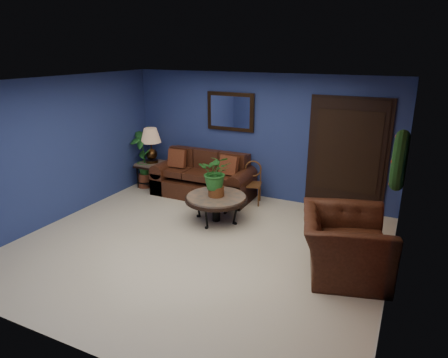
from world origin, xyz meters
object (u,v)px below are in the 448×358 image
at_px(sofa, 205,181).
at_px(armchair, 344,244).
at_px(coffee_table, 216,199).
at_px(side_chair, 252,180).
at_px(end_table, 153,168).
at_px(table_lamp, 151,141).

distance_m(sofa, armchair, 3.67).
xyz_separation_m(sofa, armchair, (3.16, -1.86, 0.12)).
relative_size(coffee_table, side_chair, 1.32).
xyz_separation_m(coffee_table, end_table, (-2.12, 1.06, 0.01)).
height_order(sofa, table_lamp, table_lamp).
distance_m(sofa, side_chair, 1.07).
relative_size(sofa, coffee_table, 1.87).
height_order(sofa, side_chair, sofa).
bearing_deg(table_lamp, sofa, 1.23).
bearing_deg(armchair, coffee_table, 56.63).
height_order(sofa, armchair, sofa).
distance_m(end_table, armchair, 4.81).
bearing_deg(table_lamp, end_table, 0.00).
xyz_separation_m(coffee_table, side_chair, (0.23, 1.12, 0.06)).
height_order(table_lamp, side_chair, table_lamp).
bearing_deg(end_table, armchair, -22.43).
height_order(coffee_table, side_chair, side_chair).
distance_m(sofa, table_lamp, 1.48).
bearing_deg(side_chair, coffee_table, -116.71).
xyz_separation_m(sofa, end_table, (-1.29, -0.03, 0.12)).
xyz_separation_m(end_table, armchair, (4.45, -1.84, -0.00)).
distance_m(coffee_table, side_chair, 1.15).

